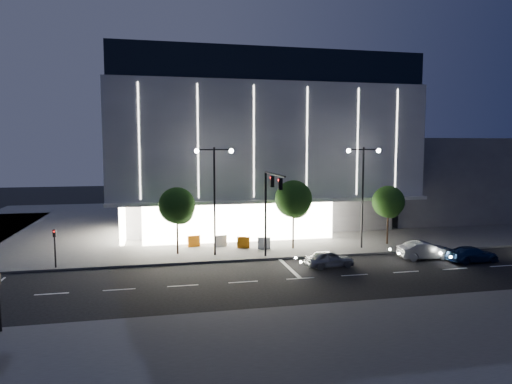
{
  "coord_description": "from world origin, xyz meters",
  "views": [
    {
      "loc": [
        -7.32,
        -30.83,
        9.01
      ],
      "look_at": [
        1.07,
        8.91,
        5.0
      ],
      "focal_mm": 32.0,
      "sensor_mm": 36.0,
      "label": 1
    }
  ],
  "objects_px": {
    "street_lamp_east": "(363,182)",
    "car_second": "(425,251)",
    "car_lead": "(329,259)",
    "barrier_b": "(221,241)",
    "tree_left": "(177,208)",
    "barrier_a": "(194,241)",
    "barrier_d": "(264,243)",
    "traffic_mast": "(270,199)",
    "ped_signal_far": "(55,244)",
    "tree_mid": "(294,201)",
    "car_third": "(472,254)",
    "street_lamp_west": "(214,185)",
    "barrier_c": "(243,242)",
    "tree_right": "(388,203)"
  },
  "relations": [
    {
      "from": "street_lamp_east",
      "to": "car_second",
      "type": "xyz_separation_m",
      "value": [
        3.48,
        -4.41,
        -5.24
      ]
    },
    {
      "from": "car_lead",
      "to": "barrier_b",
      "type": "bearing_deg",
      "value": 36.26
    },
    {
      "from": "street_lamp_east",
      "to": "tree_left",
      "type": "height_order",
      "value": "street_lamp_east"
    },
    {
      "from": "barrier_a",
      "to": "barrier_d",
      "type": "relative_size",
      "value": 1.0
    },
    {
      "from": "car_second",
      "to": "barrier_b",
      "type": "relative_size",
      "value": 3.96
    },
    {
      "from": "traffic_mast",
      "to": "street_lamp_east",
      "type": "distance_m",
      "value": 9.43
    },
    {
      "from": "car_lead",
      "to": "barrier_d",
      "type": "xyz_separation_m",
      "value": [
        -3.56,
        6.46,
        0.01
      ]
    },
    {
      "from": "barrier_b",
      "to": "barrier_a",
      "type": "bearing_deg",
      "value": 156.0
    },
    {
      "from": "car_second",
      "to": "barrier_d",
      "type": "distance_m",
      "value": 13.33
    },
    {
      "from": "ped_signal_far",
      "to": "barrier_d",
      "type": "bearing_deg",
      "value": 9.87
    },
    {
      "from": "tree_mid",
      "to": "car_third",
      "type": "relative_size",
      "value": 1.47
    },
    {
      "from": "traffic_mast",
      "to": "street_lamp_west",
      "type": "distance_m",
      "value": 4.89
    },
    {
      "from": "tree_mid",
      "to": "car_second",
      "type": "relative_size",
      "value": 1.41
    },
    {
      "from": "car_lead",
      "to": "street_lamp_east",
      "type": "bearing_deg",
      "value": -49.09
    },
    {
      "from": "ped_signal_far",
      "to": "car_second",
      "type": "height_order",
      "value": "ped_signal_far"
    },
    {
      "from": "ped_signal_far",
      "to": "car_lead",
      "type": "height_order",
      "value": "ped_signal_far"
    },
    {
      "from": "tree_mid",
      "to": "car_second",
      "type": "height_order",
      "value": "tree_mid"
    },
    {
      "from": "traffic_mast",
      "to": "car_third",
      "type": "relative_size",
      "value": 1.69
    },
    {
      "from": "barrier_c",
      "to": "street_lamp_east",
      "type": "bearing_deg",
      "value": 6.7
    },
    {
      "from": "street_lamp_west",
      "to": "barrier_a",
      "type": "relative_size",
      "value": 8.18
    },
    {
      "from": "car_second",
      "to": "barrier_d",
      "type": "xyz_separation_m",
      "value": [
        -12.02,
        5.77,
        -0.07
      ]
    },
    {
      "from": "car_lead",
      "to": "barrier_b",
      "type": "relative_size",
      "value": 3.39
    },
    {
      "from": "traffic_mast",
      "to": "tree_mid",
      "type": "distance_m",
      "value": 4.82
    },
    {
      "from": "barrier_b",
      "to": "barrier_c",
      "type": "height_order",
      "value": "same"
    },
    {
      "from": "car_lead",
      "to": "car_second",
      "type": "height_order",
      "value": "car_second"
    },
    {
      "from": "tree_mid",
      "to": "barrier_b",
      "type": "bearing_deg",
      "value": 161.18
    },
    {
      "from": "traffic_mast",
      "to": "street_lamp_east",
      "type": "relative_size",
      "value": 0.79
    },
    {
      "from": "car_lead",
      "to": "street_lamp_west",
      "type": "bearing_deg",
      "value": 52.82
    },
    {
      "from": "traffic_mast",
      "to": "barrier_d",
      "type": "height_order",
      "value": "traffic_mast"
    },
    {
      "from": "tree_mid",
      "to": "car_lead",
      "type": "distance_m",
      "value": 7.22
    },
    {
      "from": "street_lamp_east",
      "to": "traffic_mast",
      "type": "bearing_deg",
      "value": -163.52
    },
    {
      "from": "traffic_mast",
      "to": "tree_left",
      "type": "height_order",
      "value": "traffic_mast"
    },
    {
      "from": "street_lamp_west",
      "to": "car_third",
      "type": "relative_size",
      "value": 2.15
    },
    {
      "from": "traffic_mast",
      "to": "street_lamp_east",
      "type": "height_order",
      "value": "street_lamp_east"
    },
    {
      "from": "barrier_d",
      "to": "traffic_mast",
      "type": "bearing_deg",
      "value": -84.22
    },
    {
      "from": "tree_mid",
      "to": "ped_signal_far",
      "type": "bearing_deg",
      "value": -172.45
    },
    {
      "from": "tree_right",
      "to": "car_second",
      "type": "bearing_deg",
      "value": -85.2
    },
    {
      "from": "barrier_c",
      "to": "barrier_d",
      "type": "relative_size",
      "value": 1.0
    },
    {
      "from": "street_lamp_east",
      "to": "barrier_c",
      "type": "height_order",
      "value": "street_lamp_east"
    },
    {
      "from": "tree_right",
      "to": "car_lead",
      "type": "relative_size",
      "value": 1.48
    },
    {
      "from": "street_lamp_west",
      "to": "tree_left",
      "type": "height_order",
      "value": "street_lamp_west"
    },
    {
      "from": "traffic_mast",
      "to": "barrier_d",
      "type": "distance_m",
      "value": 5.96
    },
    {
      "from": "street_lamp_west",
      "to": "barrier_c",
      "type": "height_order",
      "value": "street_lamp_west"
    },
    {
      "from": "car_second",
      "to": "barrier_d",
      "type": "relative_size",
      "value": 3.96
    },
    {
      "from": "tree_right",
      "to": "car_lead",
      "type": "distance_m",
      "value": 10.59
    },
    {
      "from": "tree_mid",
      "to": "tree_right",
      "type": "xyz_separation_m",
      "value": [
        9.0,
        -0.0,
        -0.45
      ]
    },
    {
      "from": "car_lead",
      "to": "car_third",
      "type": "xyz_separation_m",
      "value": [
        11.58,
        -0.84,
        -0.03
      ]
    },
    {
      "from": "barrier_a",
      "to": "barrier_b",
      "type": "xyz_separation_m",
      "value": [
        2.36,
        -0.37,
        0.0
      ]
    },
    {
      "from": "tree_mid",
      "to": "barrier_b",
      "type": "xyz_separation_m",
      "value": [
        -6.15,
        2.09,
        -3.68
      ]
    },
    {
      "from": "traffic_mast",
      "to": "tree_right",
      "type": "height_order",
      "value": "traffic_mast"
    }
  ]
}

